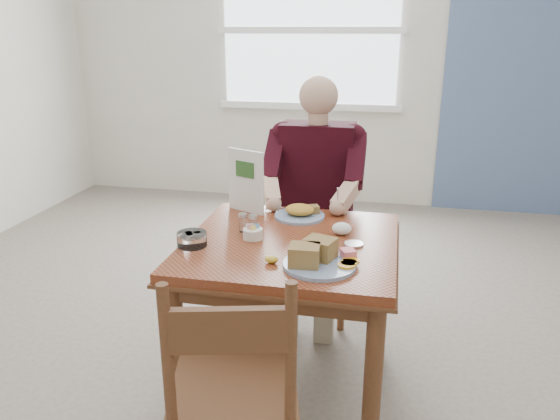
% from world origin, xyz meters
% --- Properties ---
extents(floor, '(6.00, 6.00, 0.00)m').
position_xyz_m(floor, '(0.00, 0.00, 0.00)').
color(floor, '#645B51').
rests_on(floor, ground).
extents(wall_back, '(5.50, 0.00, 5.50)m').
position_xyz_m(wall_back, '(0.00, 3.00, 1.40)').
color(wall_back, silver).
rests_on(wall_back, ground).
extents(accent_panel, '(1.60, 0.02, 2.80)m').
position_xyz_m(accent_panel, '(1.60, 2.98, 1.40)').
color(accent_panel, '#4D6590').
rests_on(accent_panel, ground).
extents(lemon_wedge, '(0.06, 0.05, 0.03)m').
position_xyz_m(lemon_wedge, '(-0.03, -0.25, 0.76)').
color(lemon_wedge, gold).
rests_on(lemon_wedge, table).
extents(napkin, '(0.11, 0.10, 0.06)m').
position_xyz_m(napkin, '(0.21, 0.12, 0.78)').
color(napkin, white).
rests_on(napkin, table).
extents(metal_dish, '(0.11, 0.11, 0.01)m').
position_xyz_m(metal_dish, '(0.27, -0.00, 0.75)').
color(metal_dish, silver).
rests_on(metal_dish, table).
extents(window, '(1.72, 0.04, 1.42)m').
position_xyz_m(window, '(-0.40, 2.97, 1.60)').
color(window, white).
rests_on(window, wall_back).
extents(table, '(0.92, 0.92, 0.75)m').
position_xyz_m(table, '(0.00, 0.00, 0.64)').
color(table, brown).
rests_on(table, ground).
extents(chair_far, '(0.42, 0.42, 0.95)m').
position_xyz_m(chair_far, '(0.00, 0.80, 0.48)').
color(chair_far, brown).
rests_on(chair_far, ground).
extents(chair_near, '(0.51, 0.51, 0.95)m').
position_xyz_m(chair_near, '(-0.05, -0.72, 0.48)').
color(chair_near, brown).
rests_on(chair_near, ground).
extents(diner, '(0.53, 0.56, 1.39)m').
position_xyz_m(diner, '(0.00, 0.71, 0.81)').
color(diner, gray).
rests_on(diner, chair_far).
extents(near_plate, '(0.31, 0.30, 0.09)m').
position_xyz_m(near_plate, '(0.15, -0.24, 0.78)').
color(near_plate, white).
rests_on(near_plate, table).
extents(far_plate, '(0.32, 0.32, 0.07)m').
position_xyz_m(far_plate, '(-0.01, 0.31, 0.77)').
color(far_plate, white).
rests_on(far_plate, table).
extents(caddy, '(0.11, 0.11, 0.07)m').
position_xyz_m(caddy, '(-0.17, -0.01, 0.77)').
color(caddy, white).
rests_on(caddy, table).
extents(shakers, '(0.10, 0.06, 0.09)m').
position_xyz_m(shakers, '(-0.21, 0.05, 0.79)').
color(shakers, white).
rests_on(shakers, table).
extents(creamer, '(0.14, 0.14, 0.06)m').
position_xyz_m(creamer, '(-0.40, -0.15, 0.78)').
color(creamer, white).
rests_on(creamer, table).
extents(menu, '(0.20, 0.10, 0.31)m').
position_xyz_m(menu, '(-0.29, 0.34, 0.91)').
color(menu, white).
rests_on(menu, table).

